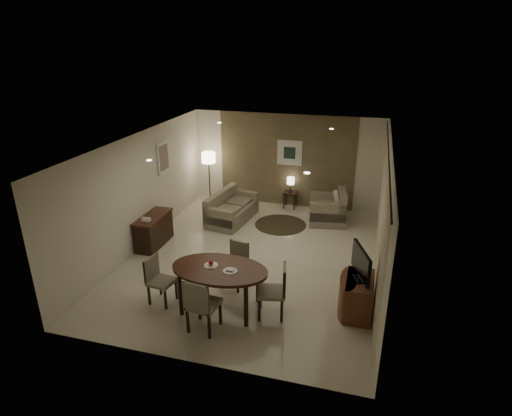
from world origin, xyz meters
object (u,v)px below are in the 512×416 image
(tv_cabinet, at_px, (359,296))
(chair_right, at_px, (271,291))
(floor_lamp, at_px, (209,178))
(armchair, at_px, (328,207))
(console_desk, at_px, (154,231))
(chair_left, at_px, (162,281))
(side_table, at_px, (290,200))
(dining_table, at_px, (220,288))
(chair_near, at_px, (204,303))
(chair_far, at_px, (234,266))
(sofa, at_px, (232,207))

(tv_cabinet, relative_size, chair_right, 0.91)
(floor_lamp, bearing_deg, armchair, -7.71)
(console_desk, distance_m, floor_lamp, 3.01)
(chair_left, distance_m, armchair, 5.28)
(chair_left, bearing_deg, side_table, -6.82)
(chair_right, relative_size, armchair, 0.99)
(dining_table, relative_size, side_table, 3.69)
(tv_cabinet, relative_size, chair_near, 0.88)
(chair_far, distance_m, chair_left, 1.44)
(chair_far, relative_size, side_table, 1.90)
(dining_table, distance_m, sofa, 4.04)
(chair_near, relative_size, chair_right, 1.03)
(dining_table, height_order, chair_far, chair_far)
(console_desk, distance_m, chair_near, 3.57)
(chair_right, distance_m, armchair, 4.50)
(chair_left, xyz_separation_m, chair_right, (2.07, 0.15, 0.04))
(side_table, bearing_deg, tv_cabinet, -65.12)
(armchair, bearing_deg, floor_lamp, -106.11)
(sofa, bearing_deg, dining_table, -156.36)
(chair_left, bearing_deg, chair_right, -78.31)
(chair_left, distance_m, chair_right, 2.08)
(sofa, distance_m, armchair, 2.59)
(chair_right, bearing_deg, chair_far, -140.05)
(tv_cabinet, relative_size, dining_table, 0.51)
(armchair, height_order, side_table, armchair)
(chair_near, bearing_deg, chair_right, -139.07)
(chair_near, relative_size, armchair, 1.02)
(console_desk, bearing_deg, chair_near, -48.54)
(chair_near, xyz_separation_m, chair_far, (0.08, 1.43, -0.05))
(sofa, bearing_deg, tv_cabinet, -125.38)
(chair_right, xyz_separation_m, sofa, (-2.03, 3.86, -0.10))
(side_table, bearing_deg, chair_far, -93.13)
(chair_far, bearing_deg, armchair, 81.50)
(tv_cabinet, bearing_deg, chair_right, -162.21)
(chair_near, bearing_deg, side_table, -86.43)
(console_desk, bearing_deg, chair_far, -27.05)
(chair_far, xyz_separation_m, chair_left, (-1.14, -0.89, -0.00))
(chair_left, bearing_deg, armchair, -21.35)
(sofa, distance_m, floor_lamp, 1.57)
(dining_table, bearing_deg, chair_far, 88.59)
(tv_cabinet, height_order, dining_table, dining_table)
(sofa, xyz_separation_m, armchair, (2.51, 0.61, 0.05))
(chair_left, height_order, armchair, chair_left)
(dining_table, height_order, armchair, armchair)
(floor_lamp, bearing_deg, chair_right, -58.06)
(sofa, bearing_deg, chair_near, -159.20)
(tv_cabinet, height_order, chair_right, chair_right)
(chair_right, bearing_deg, chair_left, -97.54)
(chair_near, distance_m, chair_left, 1.19)
(chair_near, distance_m, side_table, 5.94)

